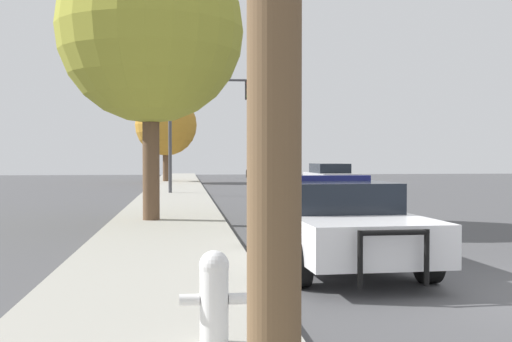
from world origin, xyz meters
TOP-DOWN VIEW (x-y plane):
  - sidewalk_left at (-5.10, 0.00)m, footprint 3.00×110.00m
  - police_car at (-2.24, 2.65)m, footprint 2.31×5.30m
  - fire_hydrant at (-4.43, -2.03)m, footprint 0.62×0.27m
  - traffic_light at (-3.81, 22.01)m, footprint 3.85×0.35m
  - car_background_oncoming at (2.39, 22.67)m, footprint 2.07×4.52m
  - car_background_distant at (1.60, 45.02)m, footprint 2.07×4.02m
  - tree_sidewalk_far at (-5.84, 35.82)m, footprint 4.12×4.12m
  - tree_sidewalk_near at (-5.55, 9.42)m, footprint 4.91×4.91m

SIDE VIEW (x-z plane):
  - sidewalk_left at x=-5.10m, z-range 0.00..0.13m
  - fire_hydrant at x=-4.43m, z-range 0.16..1.00m
  - police_car at x=-2.24m, z-range 0.01..1.51m
  - car_background_distant at x=1.60m, z-range 0.04..1.48m
  - car_background_oncoming at x=2.39m, z-range 0.05..1.51m
  - tree_sidewalk_far at x=-5.84m, z-range 0.97..6.82m
  - traffic_light at x=-3.81m, z-range 1.24..6.60m
  - tree_sidewalk_near at x=-5.55m, z-range 1.39..8.87m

